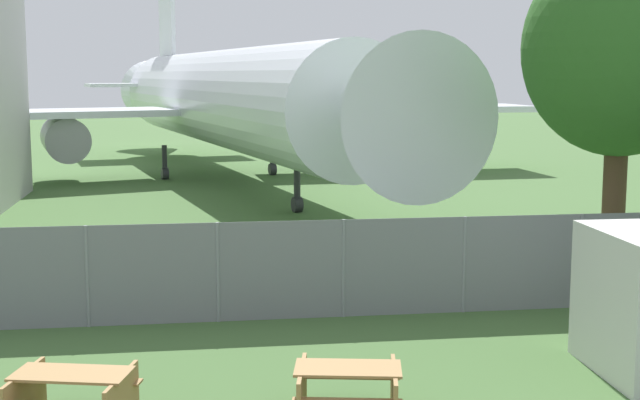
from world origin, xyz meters
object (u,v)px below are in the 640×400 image
at_px(tree_left_of_cabin, 621,50).
at_px(airplane, 224,99).
at_px(picnic_bench_open_grass, 72,392).
at_px(picnic_bench_near_cabin, 348,387).

bearing_deg(tree_left_of_cabin, airplane, 110.45).
relative_size(airplane, picnic_bench_open_grass, 21.24).
bearing_deg(picnic_bench_near_cabin, picnic_bench_open_grass, 175.22).
bearing_deg(tree_left_of_cabin, picnic_bench_open_grass, -148.64).
height_order(airplane, tree_left_of_cabin, airplane).
distance_m(airplane, picnic_bench_near_cabin, 29.79).
distance_m(picnic_bench_near_cabin, picnic_bench_open_grass, 3.93).
relative_size(airplane, tree_left_of_cabin, 5.12).
bearing_deg(airplane, picnic_bench_near_cabin, -10.71).
height_order(airplane, picnic_bench_open_grass, airplane).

